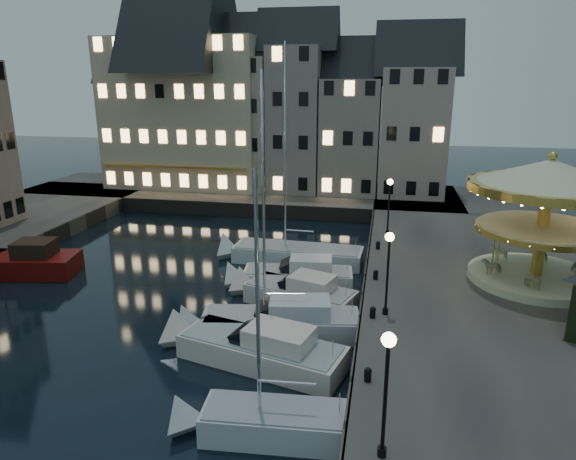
% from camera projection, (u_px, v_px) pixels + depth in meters
% --- Properties ---
extents(ground, '(160.00, 160.00, 0.00)m').
position_uv_depth(ground, '(238.00, 334.00, 25.83)').
color(ground, black).
rests_on(ground, ground).
extents(quay_east, '(16.00, 56.00, 1.30)m').
position_uv_depth(quay_east, '(509.00, 296.00, 28.75)').
color(quay_east, '#474442').
rests_on(quay_east, ground).
extents(quay_north, '(44.00, 12.00, 1.30)m').
position_uv_depth(quay_north, '(240.00, 195.00, 53.45)').
color(quay_north, '#474442').
rests_on(quay_north, ground).
extents(quaywall_e, '(0.15, 44.00, 1.30)m').
position_uv_depth(quaywall_e, '(365.00, 285.00, 30.20)').
color(quaywall_e, '#47423A').
rests_on(quaywall_e, ground).
extents(quaywall_n, '(48.00, 0.15, 1.30)m').
position_uv_depth(quaywall_n, '(242.00, 210.00, 47.44)').
color(quaywall_n, '#47423A').
rests_on(quaywall_n, ground).
extents(streetlamp_a, '(0.44, 0.44, 4.17)m').
position_uv_depth(streetlamp_a, '(386.00, 378.00, 14.91)').
color(streetlamp_a, black).
rests_on(streetlamp_a, quay_east).
extents(streetlamp_b, '(0.44, 0.44, 4.17)m').
position_uv_depth(streetlamp_b, '(388.00, 262.00, 24.32)').
color(streetlamp_b, black).
rests_on(streetlamp_b, quay_east).
extents(streetlamp_c, '(0.44, 0.44, 4.17)m').
position_uv_depth(streetlamp_c, '(389.00, 199.00, 37.03)').
color(streetlamp_c, black).
rests_on(streetlamp_c, quay_east).
extents(bollard_a, '(0.30, 0.30, 0.57)m').
position_uv_depth(bollard_a, '(368.00, 374.00, 19.47)').
color(bollard_a, black).
rests_on(bollard_a, quay_east).
extents(bollard_b, '(0.30, 0.30, 0.57)m').
position_uv_depth(bollard_b, '(373.00, 312.00, 24.64)').
color(bollard_b, black).
rests_on(bollard_b, quay_east).
extents(bollard_c, '(0.30, 0.30, 0.57)m').
position_uv_depth(bollard_c, '(376.00, 274.00, 29.35)').
color(bollard_c, black).
rests_on(bollard_c, quay_east).
extents(bollard_d, '(0.30, 0.30, 0.57)m').
position_uv_depth(bollard_d, '(378.00, 245.00, 34.53)').
color(bollard_d, black).
rests_on(bollard_d, quay_east).
extents(townhouse_na, '(5.50, 8.00, 12.80)m').
position_uv_depth(townhouse_na, '(140.00, 122.00, 55.40)').
color(townhouse_na, gray).
rests_on(townhouse_na, quay_north).
extents(townhouse_nb, '(6.16, 8.00, 13.80)m').
position_uv_depth(townhouse_nb, '(188.00, 118.00, 54.26)').
color(townhouse_nb, gray).
rests_on(townhouse_nb, quay_north).
extents(townhouse_nc, '(6.82, 8.00, 14.80)m').
position_uv_depth(townhouse_nc, '(243.00, 114.00, 53.02)').
color(townhouse_nc, tan).
rests_on(townhouse_nc, quay_north).
extents(townhouse_nd, '(5.50, 8.00, 15.80)m').
position_uv_depth(townhouse_nd, '(298.00, 110.00, 51.83)').
color(townhouse_nd, gray).
rests_on(townhouse_nd, quay_north).
extents(townhouse_ne, '(6.16, 8.00, 12.80)m').
position_uv_depth(townhouse_ne, '(351.00, 126.00, 51.27)').
color(townhouse_ne, gray).
rests_on(townhouse_ne, quay_north).
extents(townhouse_nf, '(6.82, 8.00, 13.80)m').
position_uv_depth(townhouse_nf, '(414.00, 122.00, 50.03)').
color(townhouse_nf, '#B1998E').
rests_on(townhouse_nf, quay_north).
extents(hotel_corner, '(17.60, 9.00, 16.80)m').
position_uv_depth(hotel_corner, '(188.00, 104.00, 53.83)').
color(hotel_corner, beige).
rests_on(hotel_corner, quay_north).
extents(motorboat_a, '(6.23, 2.35, 10.26)m').
position_uv_depth(motorboat_a, '(258.00, 422.00, 18.38)').
color(motorboat_a, silver).
rests_on(motorboat_a, ground).
extents(motorboat_b, '(8.66, 4.50, 2.15)m').
position_uv_depth(motorboat_b, '(254.00, 348.00, 23.19)').
color(motorboat_b, beige).
rests_on(motorboat_b, ground).
extents(motorboat_c, '(8.94, 3.62, 11.82)m').
position_uv_depth(motorboat_c, '(273.00, 323.00, 25.56)').
color(motorboat_c, silver).
rests_on(motorboat_c, ground).
extents(motorboat_d, '(7.25, 4.40, 2.15)m').
position_uv_depth(motorboat_d, '(294.00, 294.00, 29.07)').
color(motorboat_d, beige).
rests_on(motorboat_d, ground).
extents(motorboat_e, '(7.73, 2.97, 2.15)m').
position_uv_depth(motorboat_e, '(291.00, 277.00, 31.49)').
color(motorboat_e, silver).
rests_on(motorboat_e, ground).
extents(motorboat_f, '(10.01, 3.04, 13.30)m').
position_uv_depth(motorboat_f, '(290.00, 254.00, 35.91)').
color(motorboat_f, silver).
rests_on(motorboat_f, ground).
extents(red_fishing_boat, '(8.44, 4.18, 6.12)m').
position_uv_depth(red_fishing_boat, '(17.00, 264.00, 33.58)').
color(red_fishing_boat, '#5B0907').
rests_on(red_fishing_boat, ground).
extents(carousel, '(8.41, 8.41, 7.36)m').
position_uv_depth(carousel, '(547.00, 198.00, 27.79)').
color(carousel, beige).
rests_on(carousel, quay_east).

